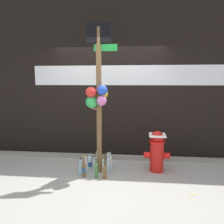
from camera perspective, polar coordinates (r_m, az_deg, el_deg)
ground_plane at (r=4.22m, az=-2.61°, el=-16.26°), size 14.00×14.00×0.00m
building_wall at (r=5.19m, az=-0.49°, el=8.80°), size 10.00×0.21×3.62m
curb_strip at (r=5.07m, az=-1.01°, el=-11.52°), size 8.00×0.12×0.08m
memorial_post at (r=4.07m, az=-3.68°, el=5.71°), size 0.57×0.42×2.76m
fire_hydrant at (r=4.39m, az=11.52°, el=-9.69°), size 0.49×0.32×0.79m
bottle_0 at (r=4.26m, az=-2.12°, el=-14.21°), size 0.06×0.06×0.30m
bottle_1 at (r=4.09m, az=-1.91°, el=-15.19°), size 0.06×0.06×0.30m
bottle_2 at (r=4.17m, az=-7.30°, el=-14.31°), size 0.07×0.07×0.39m
bottle_3 at (r=4.48m, az=-4.50°, el=-13.21°), size 0.06×0.06×0.28m
bottle_4 at (r=4.51m, az=-0.50°, el=-12.67°), size 0.07×0.07×0.35m
bottle_5 at (r=4.37m, az=-6.79°, el=-13.58°), size 0.08×0.08×0.32m
bottle_6 at (r=4.60m, az=-3.95°, el=-12.60°), size 0.07×0.07×0.32m
bottle_7 at (r=4.11m, az=-4.12°, el=-14.67°), size 0.06×0.06×0.36m
bottle_8 at (r=4.54m, az=-1.74°, el=-12.73°), size 0.06×0.06×0.32m
bottle_9 at (r=4.52m, az=-5.70°, el=-12.83°), size 0.08×0.08×0.33m
bottle_10 at (r=4.29m, az=-8.04°, el=-14.10°), size 0.08×0.08×0.31m
bottle_11 at (r=4.39m, az=-1.07°, el=-13.20°), size 0.07×0.07×0.37m
litter_0 at (r=3.83m, az=20.23°, el=-19.36°), size 0.12×0.08×0.01m
litter_1 at (r=5.53m, az=-18.87°, el=-10.69°), size 0.12×0.13×0.01m
litter_2 at (r=4.92m, az=-12.47°, el=-12.82°), size 0.12×0.11×0.01m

